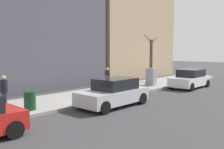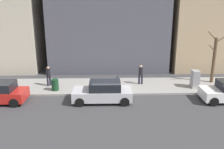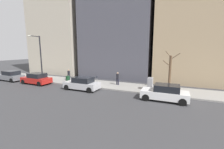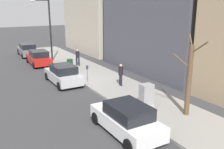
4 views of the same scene
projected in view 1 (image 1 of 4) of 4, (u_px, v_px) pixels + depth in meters
The scene contains 10 objects.
ground_plane at pixel (103, 102), 14.63m from camera, with size 120.00×120.00×0.00m, color #38383A.
sidewalk at pixel (80, 97), 15.95m from camera, with size 4.00×36.00×0.15m, color gray.
parked_car_white at pixel (190, 79), 20.33m from camera, with size 1.93×4.21×1.52m.
parked_car_silver at pixel (114, 93), 13.54m from camera, with size 1.93×4.20×1.52m.
parking_meter at pixel (106, 84), 15.40m from camera, with size 0.14×0.10×1.35m.
utility_box at pixel (151, 77), 20.71m from camera, with size 0.83×0.61×1.43m.
bare_tree at pixel (151, 60), 22.90m from camera, with size 1.07×1.76×4.42m.
trash_bin at pixel (30, 101), 12.08m from camera, with size 0.56×0.56×0.90m, color #14381E.
pedestrian_near_meter at pixel (107, 77), 18.12m from camera, with size 0.36×0.39×1.66m.
pedestrian_midblock at pixel (4, 90), 12.24m from camera, with size 0.36×0.36×1.66m.
Camera 1 is at (-10.00, 10.39, 3.00)m, focal length 40.00 mm.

